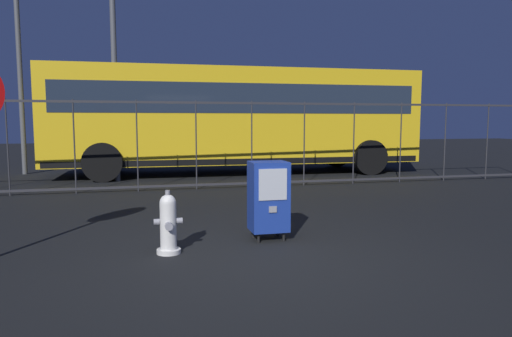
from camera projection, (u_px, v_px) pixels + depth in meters
The scene contains 7 objects.
ground_plane at pixel (256, 261), 5.09m from camera, with size 60.00×60.00×0.00m, color black.
fire_hydrant at pixel (168, 224), 5.35m from camera, with size 0.33×0.31×0.75m.
newspaper_box_primary at pixel (268, 196), 5.96m from camera, with size 0.48×0.42×1.02m.
fence_barrier at pixel (196, 144), 10.34m from camera, with size 18.03×0.04×2.00m.
bus_near at pixel (236, 115), 13.53m from camera, with size 10.56×3.00×3.00m.
street_light_near_left at pixel (112, 2), 11.40m from camera, with size 0.32×0.32×7.83m.
street_light_near_right at pixel (18, 37), 13.02m from camera, with size 0.32×0.32×6.74m.
Camera 1 is at (-1.20, -4.81, 1.54)m, focal length 32.30 mm.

